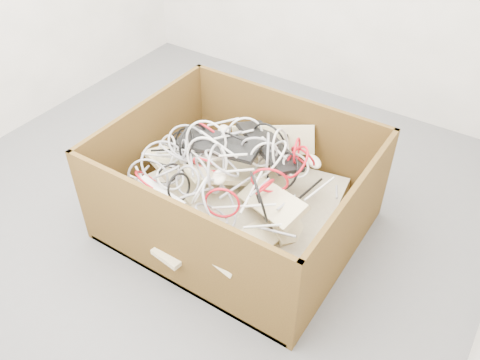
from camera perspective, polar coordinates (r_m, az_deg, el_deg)
The scene contains 8 objects.
ground at distance 2.84m, azimuth -4.26°, elevation -2.65°, with size 3.00×3.00×0.00m, color #555557.
cardboard_box at distance 2.62m, azimuth -0.55°, elevation -2.74°, with size 1.21×1.01×0.57m.
keyboard_pile at distance 2.53m, azimuth -0.32°, elevation -0.23°, with size 1.01×1.03×0.36m.
mice_scatter at distance 2.45m, azimuth -2.79°, elevation 0.31°, with size 0.73×0.78×0.19m.
power_strip_left at distance 2.60m, azimuth -3.75°, elevation 2.88°, with size 0.30×0.06×0.04m, color white.
power_strip_right at distance 2.44m, azimuth -9.00°, elevation -1.57°, with size 0.26×0.05×0.04m, color white.
vga_plug at distance 2.27m, azimuth 6.02°, elevation -3.48°, with size 0.04×0.04×0.02m, color blue.
cable_tangle at distance 2.47m, azimuth -2.19°, elevation 2.03°, with size 1.00×0.83×0.41m.
Camera 1 is at (1.31, -1.62, 1.93)m, focal length 37.47 mm.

